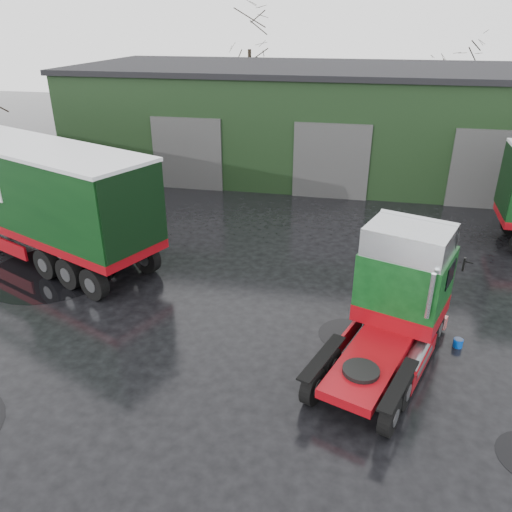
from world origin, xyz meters
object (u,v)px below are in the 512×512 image
(tree_back_a, at_px, (250,74))
(tree_back_b, at_px, (453,92))
(trailer_left, at_px, (13,193))
(wash_bucket, at_px, (458,343))
(warehouse, at_px, (339,119))
(hero_tractor, at_px, (385,311))

(tree_back_a, height_order, tree_back_b, tree_back_a)
(trailer_left, bearing_deg, wash_bucket, -80.07)
(wash_bucket, bearing_deg, tree_back_a, 113.86)
(tree_back_b, bearing_deg, trailer_left, -129.19)
(warehouse, distance_m, hero_tractor, 20.80)
(hero_tractor, distance_m, tree_back_b, 31.16)
(warehouse, bearing_deg, hero_tractor, -83.08)
(tree_back_a, bearing_deg, trailer_left, -100.02)
(warehouse, bearing_deg, tree_back_a, 128.66)
(hero_tractor, bearing_deg, tree_back_b, 99.58)
(trailer_left, relative_size, tree_back_a, 1.57)
(warehouse, relative_size, hero_tractor, 5.30)
(tree_back_b, bearing_deg, tree_back_a, 180.00)
(wash_bucket, height_order, tree_back_b, tree_back_b)
(hero_tractor, relative_size, wash_bucket, 21.96)
(hero_tractor, relative_size, tree_back_b, 0.82)
(trailer_left, bearing_deg, tree_back_b, -16.26)
(wash_bucket, relative_size, tree_back_b, 0.04)
(wash_bucket, relative_size, tree_back_a, 0.03)
(warehouse, height_order, tree_back_b, tree_back_b)
(warehouse, relative_size, trailer_left, 2.17)
(warehouse, distance_m, wash_bucket, 19.88)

